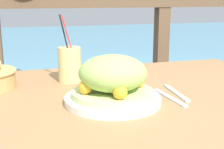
# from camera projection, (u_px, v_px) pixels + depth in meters

# --- Properties ---
(patio_table) EXTENTS (1.24, 0.91, 0.78)m
(patio_table) POSITION_uv_depth(u_px,v_px,m) (128.00, 124.00, 1.01)
(patio_table) COLOR #997047
(patio_table) RESTS_ON ground_plane
(railing_fence) EXTENTS (2.80, 0.08, 1.12)m
(railing_fence) POSITION_uv_depth(u_px,v_px,m) (84.00, 52.00, 1.70)
(railing_fence) COLOR brown
(railing_fence) RESTS_ON ground_plane
(sea_backdrop) EXTENTS (12.00, 4.00, 0.52)m
(sea_backdrop) POSITION_uv_depth(u_px,v_px,m) (51.00, 60.00, 4.16)
(sea_backdrop) COLOR #568EA8
(sea_backdrop) RESTS_ON ground_plane
(salad_plate) EXTENTS (0.29, 0.29, 0.14)m
(salad_plate) POSITION_uv_depth(u_px,v_px,m) (113.00, 82.00, 0.91)
(salad_plate) COLOR white
(salad_plate) RESTS_ON patio_table
(drink_glass) EXTENTS (0.08, 0.08, 0.25)m
(drink_glass) POSITION_uv_depth(u_px,v_px,m) (70.00, 64.00, 1.14)
(drink_glass) COLOR #DBCC7F
(drink_glass) RESTS_ON patio_table
(fork) EXTENTS (0.03, 0.18, 0.00)m
(fork) POSITION_uv_depth(u_px,v_px,m) (170.00, 97.00, 0.97)
(fork) COLOR silver
(fork) RESTS_ON patio_table
(knife) EXTENTS (0.03, 0.18, 0.00)m
(knife) POSITION_uv_depth(u_px,v_px,m) (176.00, 93.00, 1.01)
(knife) COLOR silver
(knife) RESTS_ON patio_table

